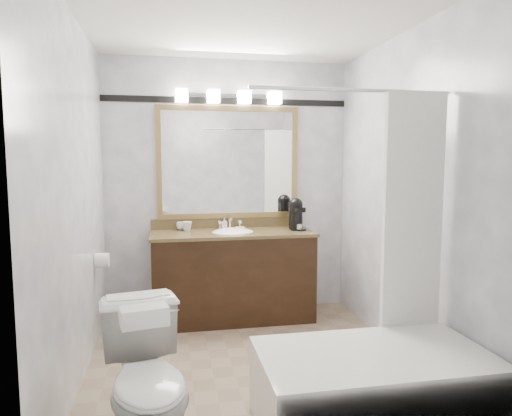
# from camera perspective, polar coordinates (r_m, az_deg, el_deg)

# --- Properties ---
(room) EXTENTS (2.42, 2.62, 2.52)m
(room) POSITION_cam_1_polar(r_m,az_deg,el_deg) (3.28, -0.51, 1.19)
(room) COLOR gray
(room) RESTS_ON ground
(vanity) EXTENTS (1.53, 0.58, 0.97)m
(vanity) POSITION_cam_1_polar(r_m,az_deg,el_deg) (4.41, -2.91, -8.22)
(vanity) COLOR black
(vanity) RESTS_ON ground
(mirror) EXTENTS (1.40, 0.04, 1.10)m
(mirror) POSITION_cam_1_polar(r_m,az_deg,el_deg) (4.53, -3.45, 5.69)
(mirror) COLOR olive
(mirror) RESTS_ON room
(vanity_light_bar) EXTENTS (1.02, 0.14, 0.12)m
(vanity_light_bar) POSITION_cam_1_polar(r_m,az_deg,el_deg) (4.52, -3.40, 13.73)
(vanity_light_bar) COLOR silver
(vanity_light_bar) RESTS_ON room
(accent_stripe) EXTENTS (2.40, 0.01, 0.06)m
(accent_stripe) POSITION_cam_1_polar(r_m,az_deg,el_deg) (4.58, -3.51, 13.21)
(accent_stripe) COLOR black
(accent_stripe) RESTS_ON room
(bathtub) EXTENTS (1.30, 0.75, 1.96)m
(bathtub) POSITION_cam_1_polar(r_m,az_deg,el_deg) (2.87, 14.71, -19.95)
(bathtub) COLOR white
(bathtub) RESTS_ON ground
(tp_roll) EXTENTS (0.11, 0.12, 0.12)m
(tp_roll) POSITION_cam_1_polar(r_m,az_deg,el_deg) (4.00, -18.67, -6.20)
(tp_roll) COLOR white
(tp_roll) RESTS_ON room
(toilet) EXTENTS (0.56, 0.82, 0.77)m
(toilet) POSITION_cam_1_polar(r_m,az_deg,el_deg) (2.56, -13.31, -20.58)
(toilet) COLOR white
(toilet) RESTS_ON ground
(tissue_box) EXTENTS (0.23, 0.16, 0.09)m
(tissue_box) POSITION_cam_1_polar(r_m,az_deg,el_deg) (2.21, -13.81, -12.96)
(tissue_box) COLOR white
(tissue_box) RESTS_ON toilet
(coffee_maker) EXTENTS (0.16, 0.20, 0.31)m
(coffee_maker) POSITION_cam_1_polar(r_m,az_deg,el_deg) (4.46, 5.03, -0.66)
(coffee_maker) COLOR black
(coffee_maker) RESTS_ON vanity
(cup_left) EXTENTS (0.11, 0.11, 0.08)m
(cup_left) POSITION_cam_1_polar(r_m,az_deg,el_deg) (4.48, -9.30, -2.24)
(cup_left) COLOR white
(cup_left) RESTS_ON vanity
(cup_right) EXTENTS (0.12, 0.12, 0.09)m
(cup_right) POSITION_cam_1_polar(r_m,az_deg,el_deg) (4.42, -8.62, -2.26)
(cup_right) COLOR white
(cup_right) RESTS_ON vanity
(soap_bottle_a) EXTENTS (0.06, 0.06, 0.12)m
(soap_bottle_a) POSITION_cam_1_polar(r_m,az_deg,el_deg) (4.46, -3.97, -1.97)
(soap_bottle_a) COLOR white
(soap_bottle_a) RESTS_ON vanity
(soap_bar) EXTENTS (0.09, 0.06, 0.03)m
(soap_bar) POSITION_cam_1_polar(r_m,az_deg,el_deg) (4.45, -2.02, -2.54)
(soap_bar) COLOR beige
(soap_bar) RESTS_ON vanity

